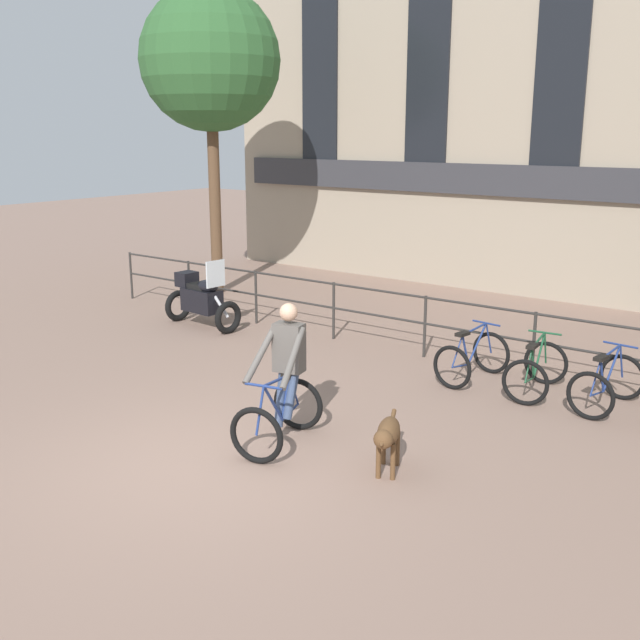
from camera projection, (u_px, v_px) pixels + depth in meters
name	position (u px, v px, depth m)	size (l,w,h in m)	color
ground_plane	(200.00, 464.00, 8.54)	(60.00, 60.00, 0.00)	#8E7060
canal_railing	(425.00, 316.00, 12.39)	(15.05, 0.05, 1.05)	#2D2B28
building_facade	(564.00, 100.00, 15.99)	(18.00, 0.72, 8.67)	gray
cyclist_with_bike	(283.00, 382.00, 8.98)	(0.93, 1.29, 1.70)	black
dog	(388.00, 435.00, 8.16)	(0.50, 0.95, 0.66)	brown
parked_motorcycle	(201.00, 298.00, 14.34)	(1.63, 0.73, 1.35)	black
parked_bicycle_near_lamp	(472.00, 358.00, 11.28)	(0.80, 1.19, 0.86)	black
parked_bicycle_mid_left	(536.00, 371.00, 10.70)	(0.76, 1.17, 0.86)	black
parked_bicycle_mid_right	(607.00, 384.00, 10.12)	(0.78, 1.17, 0.86)	black
tree_canalside_left	(210.00, 61.00, 16.30)	(3.09, 3.09, 6.74)	brown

